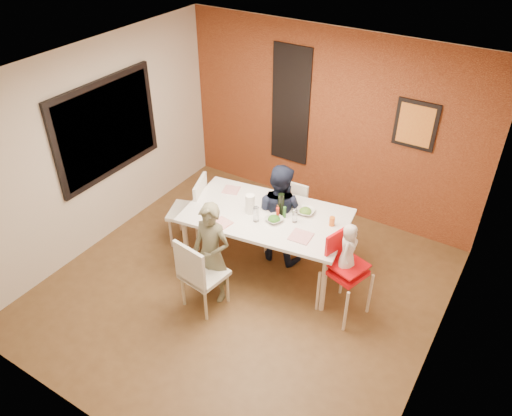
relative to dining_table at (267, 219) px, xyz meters
The scene contains 35 objects.
ground 0.92m from the dining_table, 91.47° to the right, with size 4.50×4.50×0.00m, color brown.
ceiling 2.01m from the dining_table, 91.47° to the right, with size 4.50×4.50×0.02m, color silver.
wall_back 1.82m from the dining_table, 90.45° to the left, with size 4.50×0.02×2.70m, color beige.
wall_front 2.84m from the dining_table, 90.28° to the right, with size 4.50×0.02×2.70m, color beige.
wall_left 2.40m from the dining_table, 166.95° to the right, with size 0.02×4.50×2.70m, color beige.
wall_right 2.37m from the dining_table, 13.20° to the right, with size 0.02×4.50×2.70m, color beige.
brick_accent_wall 1.81m from the dining_table, 90.45° to the left, with size 4.50×0.02×2.70m, color maroon.
picture_window_frame 2.39m from the dining_table, behind, with size 0.05×1.70×1.30m, color black.
picture_window_pane 2.38m from the dining_table, behind, with size 0.02×1.55×1.15m, color black.
glassblock_strip 1.95m from the dining_table, 109.95° to the left, with size 0.55×0.03×1.70m, color #B4BDC4.
glassblock_surround 1.94m from the dining_table, 110.00° to the left, with size 0.60×0.03×1.76m, color black.
art_print_frame 2.25m from the dining_table, 54.85° to the left, with size 0.54×0.03×0.64m, color black.
art_print_canvas 2.24m from the dining_table, 54.61° to the left, with size 0.44×0.01×0.54m, color orange.
dining_table is the anchor object (origin of this frame).
chair_near 1.11m from the dining_table, 104.33° to the right, with size 0.51×0.51×0.98m.
chair_far 0.55m from the dining_table, 87.46° to the left, with size 0.47×0.47×0.96m.
chair_left 1.13m from the dining_table, behind, with size 0.60×0.60×1.01m.
high_chair 1.16m from the dining_table, 10.07° to the right, with size 0.56×0.56×1.08m.
child_near 0.85m from the dining_table, 107.67° to the right, with size 0.48×0.32×1.32m, color #615E45.
child_far 0.27m from the dining_table, 84.25° to the left, with size 0.68×0.53×1.39m, color black.
toddler 1.20m from the dining_table, 10.55° to the right, with size 0.30×0.19×0.61m, color silver.
plate_near_left 0.58m from the dining_table, 128.73° to the right, with size 0.20×0.20×0.01m, color white.
plate_far_mid 0.42m from the dining_table, 95.18° to the left, with size 0.23×0.23×0.01m, color white.
plate_near_right 0.60m from the dining_table, 17.49° to the right, with size 0.24×0.24×0.01m, color white.
plate_far_left 0.72m from the dining_table, 161.81° to the left, with size 0.20×0.20×0.01m, color white.
salad_bowl_a 0.19m from the dining_table, 26.49° to the right, with size 0.21×0.21×0.05m, color silver.
salad_bowl_b 0.49m from the dining_table, 34.62° to the left, with size 0.22×0.22×0.06m, color white.
wine_bottle 0.28m from the dining_table, 32.80° to the left, with size 0.08×0.08×0.29m, color black.
wine_glass_a 0.26m from the dining_table, 100.81° to the right, with size 0.07×0.07×0.20m, color white.
wine_glass_b 0.40m from the dining_table, ahead, with size 0.06×0.06×0.18m, color white.
paper_towel_roll 0.29m from the dining_table, 158.89° to the right, with size 0.11×0.11×0.25m, color white.
condiment_red 0.21m from the dining_table, ahead, with size 0.04×0.04×0.15m, color red.
condiment_green 0.27m from the dining_table, 15.01° to the left, with size 0.04×0.04×0.15m, color #2C6722.
condiment_brown 0.20m from the dining_table, 30.62° to the left, with size 0.04×0.04×0.14m, color brown.
sippy_cup 0.81m from the dining_table, 15.58° to the left, with size 0.07×0.07×0.12m, color orange.
Camera 1 is at (2.54, -3.78, 4.38)m, focal length 35.00 mm.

